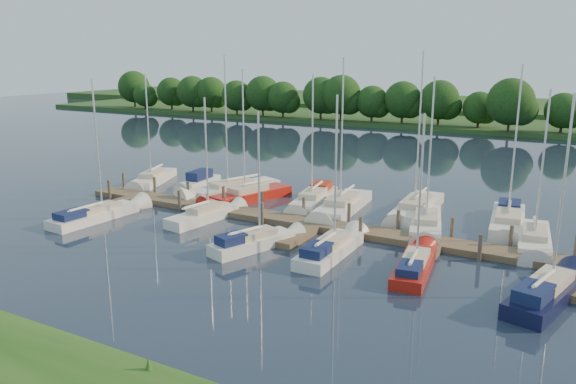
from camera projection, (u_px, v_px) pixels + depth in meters
The scene contains 22 objects.
ground at pixel (254, 265), 31.14m from camera, with size 260.00×260.00×0.00m, color #1B2536.
dock at pixel (313, 227), 37.30m from camera, with size 40.00×6.00×0.40m.
mooring_pilings at pixel (320, 217), 38.16m from camera, with size 38.24×2.84×2.00m.
far_shore at pixel (491, 122), 94.82m from camera, with size 180.00×30.00×0.60m, color #214319.
distant_hill at pixel (512, 108), 115.97m from camera, with size 220.00×40.00×1.40m, color #355927.
treeline at pixel (487, 106), 82.40m from camera, with size 144.05×9.60×8.23m.
sailboat_n_0 at pixel (153, 180), 50.88m from camera, with size 4.05×7.89×10.17m.
motorboat at pixel (199, 182), 49.64m from camera, with size 1.82×5.35×1.77m.
sailboat_n_2 at pixel (230, 190), 47.22m from camera, with size 4.97×9.28×11.78m.
sailboat_n_3 at pixel (248, 197), 44.78m from camera, with size 4.02×8.39×10.81m.
sailboat_n_4 at pixel (313, 200), 43.65m from camera, with size 2.98×8.15×10.41m.
sailboat_n_5 at pixel (341, 208), 41.63m from camera, with size 2.79×9.18×11.69m.
sailboat_n_6 at pixel (415, 211), 40.95m from camera, with size 2.58×9.52×12.05m.
sailboat_n_7 at pixel (426, 225), 37.46m from camera, with size 3.62×8.26×10.44m.
sailboat_n_8 at pixel (508, 222), 37.99m from camera, with size 2.91×8.94×11.20m.
sailboat_n_9 at pixel (534, 242), 34.21m from camera, with size 2.58×7.80×9.88m.
sailboat_s_0 at pixel (98, 215), 39.80m from camera, with size 2.34×8.04×10.13m.
sailboat_s_1 at pixel (206, 216), 39.53m from camera, with size 2.43×6.93×8.99m.
sailboat_s_2 at pixel (255, 243), 33.75m from camera, with size 3.33×6.55×8.64m.
sailboat_s_3 at pixel (331, 250), 32.65m from camera, with size 1.85×7.45×9.62m.
sailboat_s_4 at pixel (415, 266), 30.22m from camera, with size 2.35×6.94×8.78m.
sailboat_s_5 at pixel (548, 294), 26.59m from camera, with size 3.36×7.90×10.19m.
Camera 1 is at (15.79, -24.71, 11.38)m, focal length 35.00 mm.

